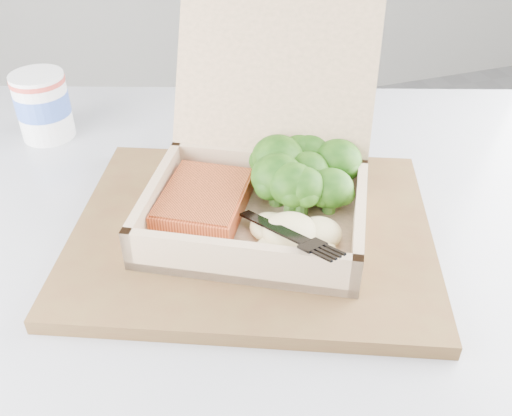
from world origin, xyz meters
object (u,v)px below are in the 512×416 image
object	(u,v)px
cafe_table	(238,400)
takeout_container	(262,167)
serving_tray	(252,232)
paper_cup	(42,104)

from	to	relation	value
cafe_table	takeout_container	distance (m)	0.28
serving_tray	takeout_container	size ratio (longest dim) A/B	1.13
cafe_table	paper_cup	bearing A→B (deg)	113.79
serving_tray	takeout_container	bearing A→B (deg)	56.31
takeout_container	paper_cup	xyz separation A→B (m)	(-0.22, 0.27, -0.02)
takeout_container	cafe_table	bearing A→B (deg)	-94.62
serving_tray	paper_cup	size ratio (longest dim) A/B	4.15
cafe_table	serving_tray	xyz separation A→B (m)	(0.04, 0.06, 0.21)
takeout_container	paper_cup	bearing A→B (deg)	158.08
takeout_container	serving_tray	bearing A→B (deg)	-94.59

